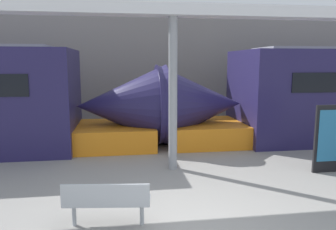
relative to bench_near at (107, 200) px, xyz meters
name	(u,v)px	position (x,y,z in m)	size (l,w,h in m)	color
station_wall	(144,67)	(1.31, 9.35, 2.02)	(56.00, 0.20, 5.00)	gray
bench_near	(107,200)	(0.00, 0.00, 0.00)	(1.45, 0.61, 0.79)	#ADB2B7
poster_board	(333,138)	(5.41, 2.02, 0.37)	(1.00, 0.07, 1.68)	black
support_column_near	(173,95)	(1.55, 2.84, 1.41)	(0.22, 0.22, 3.78)	gray
canopy_beam	(173,10)	(1.55, 2.84, 3.44)	(28.00, 0.60, 0.28)	silver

